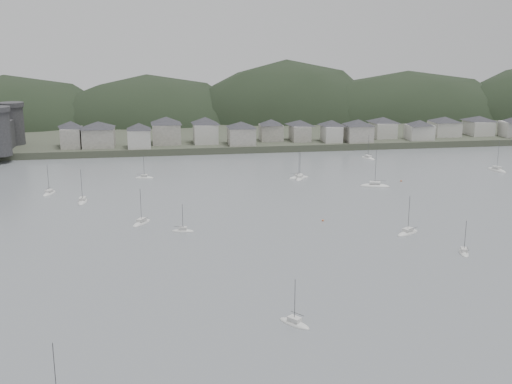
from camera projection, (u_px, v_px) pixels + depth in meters
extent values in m
plane|color=slate|center=(322.00, 322.00, 113.55)|extent=(900.00, 900.00, 0.00)
cube|color=#383D2D|center=(200.00, 117.00, 395.88)|extent=(900.00, 250.00, 3.00)
ellipsoid|color=black|center=(11.00, 146.00, 359.28)|extent=(138.98, 92.48, 81.13)
ellipsoid|color=black|center=(149.00, 142.00, 372.38)|extent=(132.08, 90.41, 79.74)
ellipsoid|color=black|center=(285.00, 142.00, 386.03)|extent=(133.88, 88.37, 101.41)
ellipsoid|color=black|center=(405.00, 137.00, 392.40)|extent=(165.81, 81.78, 82.55)
cylinder|color=#2D2D2F|center=(13.00, 126.00, 282.35)|extent=(10.00, 10.00, 17.00)
cube|color=#2D2D2F|center=(6.00, 136.00, 269.53)|extent=(3.50, 30.00, 12.00)
cube|color=gray|center=(72.00, 138.00, 276.03)|extent=(8.34, 12.91, 8.59)
pyramid|color=#27272C|center=(71.00, 124.00, 274.64)|extent=(15.78, 15.78, 3.01)
cube|color=gray|center=(99.00, 137.00, 277.27)|extent=(13.68, 13.35, 8.36)
pyramid|color=#27272C|center=(98.00, 125.00, 275.92)|extent=(20.07, 20.07, 2.93)
cube|color=#B6B4AB|center=(139.00, 139.00, 274.99)|extent=(9.78, 10.20, 8.08)
pyramid|color=#27272C|center=(139.00, 126.00, 273.68)|extent=(14.83, 14.83, 2.83)
cube|color=gray|center=(166.00, 134.00, 285.97)|extent=(12.59, 13.33, 9.09)
pyramid|color=#27272C|center=(166.00, 120.00, 284.50)|extent=(19.24, 19.24, 3.18)
cube|color=#B6B4AB|center=(206.00, 133.00, 287.29)|extent=(10.74, 12.17, 8.87)
pyramid|color=#27272C|center=(205.00, 120.00, 285.86)|extent=(17.01, 17.01, 3.10)
cube|color=gray|center=(241.00, 136.00, 283.58)|extent=(11.63, 12.09, 7.69)
pyramid|color=#27272C|center=(241.00, 125.00, 282.34)|extent=(17.61, 17.61, 2.69)
cube|color=gray|center=(271.00, 133.00, 294.31)|extent=(10.37, 9.35, 7.44)
pyramid|color=#27272C|center=(271.00, 122.00, 293.10)|extent=(14.65, 14.65, 2.60)
cube|color=gray|center=(300.00, 133.00, 294.12)|extent=(8.24, 12.20, 7.22)
pyramid|color=#27272C|center=(300.00, 123.00, 292.95)|extent=(15.17, 15.17, 2.53)
cube|color=#B6B4AB|center=(332.00, 134.00, 291.23)|extent=(8.06, 10.91, 7.46)
pyramid|color=#27272C|center=(332.00, 123.00, 290.02)|extent=(14.08, 14.08, 2.61)
cube|color=gray|center=(358.00, 133.00, 291.70)|extent=(11.73, 11.78, 7.66)
pyramid|color=#27272C|center=(358.00, 122.00, 290.46)|extent=(17.46, 17.46, 2.68)
cube|color=#B6B4AB|center=(383.00, 130.00, 303.64)|extent=(10.19, 13.02, 7.33)
pyramid|color=#27272C|center=(383.00, 120.00, 302.46)|extent=(17.23, 17.23, 2.57)
cube|color=#B6B4AB|center=(419.00, 132.00, 297.55)|extent=(11.70, 9.81, 6.88)
pyramid|color=#27272C|center=(420.00, 122.00, 296.43)|extent=(15.97, 15.97, 2.41)
cube|color=#B6B4AB|center=(444.00, 129.00, 308.63)|extent=(12.83, 12.48, 7.00)
pyramid|color=#27272C|center=(445.00, 119.00, 307.50)|extent=(18.79, 18.79, 2.45)
cube|color=#B6B4AB|center=(478.00, 128.00, 311.99)|extent=(11.07, 13.50, 6.97)
pyramid|color=#27272C|center=(479.00, 118.00, 310.87)|extent=(18.25, 18.25, 2.44)
ellipsoid|color=silver|center=(368.00, 159.00, 266.74)|extent=(5.15, 8.56, 1.63)
cube|color=silver|center=(368.00, 156.00, 266.47)|extent=(2.64, 3.29, 0.70)
cylinder|color=#3F3F42|center=(369.00, 146.00, 265.48)|extent=(0.12, 0.12, 10.20)
cylinder|color=#3F3F42|center=(368.00, 154.00, 267.74)|extent=(1.30, 3.50, 0.10)
ellipsoid|color=silver|center=(299.00, 178.00, 229.81)|extent=(8.40, 4.57, 1.60)
cube|color=silver|center=(299.00, 175.00, 229.55)|extent=(3.17, 2.43, 0.70)
cylinder|color=#3F3F42|center=(299.00, 164.00, 228.58)|extent=(0.12, 0.12, 10.00)
cylinder|color=#3F3F42|center=(295.00, 173.00, 229.56)|extent=(3.50, 1.04, 0.10)
ellipsoid|color=silver|center=(183.00, 231.00, 166.44)|extent=(6.18, 3.23, 1.18)
cube|color=silver|center=(183.00, 228.00, 166.22)|extent=(2.31, 1.75, 0.70)
cylinder|color=#3F3F42|center=(183.00, 217.00, 165.52)|extent=(0.12, 0.12, 7.37)
cylinder|color=#3F3F42|center=(179.00, 227.00, 165.69)|extent=(2.60, 0.73, 0.10)
ellipsoid|color=silver|center=(300.00, 179.00, 228.27)|extent=(5.39, 7.98, 1.53)
cube|color=silver|center=(300.00, 176.00, 228.01)|extent=(2.64, 3.13, 0.70)
cylinder|color=#3F3F42|center=(300.00, 166.00, 227.09)|extent=(0.12, 0.12, 9.56)
cylinder|color=#3F3F42|center=(298.00, 174.00, 228.99)|extent=(1.51, 3.18, 0.10)
ellipsoid|color=silver|center=(408.00, 233.00, 164.60)|extent=(8.19, 6.33, 1.60)
cube|color=silver|center=(408.00, 229.00, 164.34)|extent=(3.31, 2.96, 0.70)
cylinder|color=#3F3F42|center=(409.00, 215.00, 163.37)|extent=(0.12, 0.12, 10.02)
cylinder|color=#3F3F42|center=(414.00, 228.00, 163.69)|extent=(3.14, 1.95, 0.10)
ellipsoid|color=silver|center=(375.00, 186.00, 216.71)|extent=(10.69, 6.31, 2.04)
cube|color=silver|center=(375.00, 183.00, 216.39)|extent=(4.09, 3.25, 0.70)
cylinder|color=#3F3F42|center=(376.00, 168.00, 215.15)|extent=(0.12, 0.12, 12.73)
cylinder|color=#3F3F42|center=(379.00, 181.00, 217.09)|extent=(4.38, 1.55, 0.10)
ellipsoid|color=silver|center=(464.00, 253.00, 149.53)|extent=(3.89, 6.67, 1.27)
cube|color=silver|center=(464.00, 249.00, 149.31)|extent=(2.01, 2.54, 0.70)
cylinder|color=#3F3F42|center=(465.00, 237.00, 148.55)|extent=(0.12, 0.12, 7.94)
cylinder|color=#3F3F42|center=(468.00, 249.00, 148.19)|extent=(0.98, 2.75, 0.10)
cylinder|color=#3F3F42|center=(55.00, 374.00, 86.40)|extent=(0.12, 0.12, 9.47)
ellipsoid|color=silver|center=(497.00, 171.00, 242.63)|extent=(5.00, 10.09, 1.93)
cube|color=silver|center=(497.00, 167.00, 242.33)|extent=(2.77, 3.74, 0.70)
cylinder|color=#3F3F42|center=(498.00, 155.00, 241.15)|extent=(0.12, 0.12, 12.08)
cylinder|color=#3F3F42|center=(499.00, 167.00, 240.51)|extent=(0.99, 4.28, 0.10)
ellipsoid|color=silver|center=(49.00, 194.00, 206.35)|extent=(4.71, 8.12, 1.55)
cube|color=silver|center=(49.00, 191.00, 206.09)|extent=(2.44, 3.10, 0.70)
cylinder|color=#3F3F42|center=(48.00, 179.00, 205.15)|extent=(0.12, 0.12, 9.66)
cylinder|color=#3F3F42|center=(48.00, 188.00, 207.16)|extent=(1.16, 3.34, 0.10)
ellipsoid|color=silver|center=(142.00, 223.00, 173.47)|extent=(6.34, 7.87, 1.56)
cube|color=silver|center=(141.00, 220.00, 173.21)|extent=(2.92, 3.21, 0.70)
cylinder|color=#3F3F42|center=(141.00, 206.00, 172.27)|extent=(0.12, 0.12, 9.72)
cylinder|color=#3F3F42|center=(144.00, 219.00, 172.08)|extent=(2.00, 2.98, 0.10)
ellipsoid|color=silver|center=(144.00, 178.00, 229.68)|extent=(7.00, 3.27, 1.35)
cube|color=silver|center=(144.00, 175.00, 229.45)|extent=(2.57, 1.86, 0.70)
cylinder|color=#3F3F42|center=(144.00, 166.00, 228.64)|extent=(0.12, 0.12, 8.41)
cylinder|color=#3F3F42|center=(141.00, 174.00, 228.93)|extent=(3.00, 0.62, 0.10)
ellipsoid|color=silver|center=(294.00, 324.00, 112.54)|extent=(5.83, 6.63, 1.35)
cube|color=silver|center=(295.00, 319.00, 112.30)|extent=(2.62, 2.77, 0.70)
cylinder|color=#3F3F42|center=(295.00, 301.00, 111.49)|extent=(0.12, 0.12, 8.41)
cylinder|color=#3F3F42|center=(297.00, 314.00, 113.20)|extent=(1.94, 2.45, 0.10)
ellipsoid|color=silver|center=(83.00, 202.00, 196.18)|extent=(3.17, 8.39, 1.65)
cube|color=silver|center=(82.00, 198.00, 195.91)|extent=(2.00, 3.00, 0.70)
cylinder|color=#3F3F42|center=(82.00, 186.00, 194.91)|extent=(0.12, 0.12, 10.30)
cylinder|color=#3F3F42|center=(82.00, 198.00, 194.38)|extent=(0.34, 3.71, 0.10)
sphere|color=#C86C42|center=(46.00, 195.00, 204.14)|extent=(0.70, 0.70, 0.70)
sphere|color=#C86C42|center=(401.00, 181.00, 224.49)|extent=(0.70, 0.70, 0.70)
sphere|color=#C86C42|center=(323.00, 220.00, 175.90)|extent=(0.70, 0.70, 0.70)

